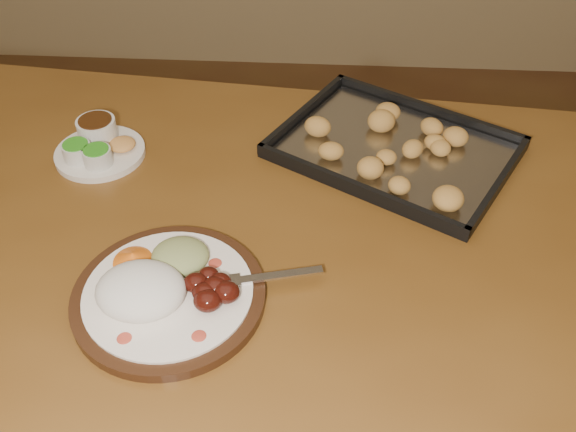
{
  "coord_description": "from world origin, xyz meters",
  "views": [
    {
      "loc": [
        0.23,
        -0.62,
        1.47
      ],
      "look_at": [
        0.19,
        0.13,
        0.77
      ],
      "focal_mm": 40.0,
      "sensor_mm": 36.0,
      "label": 1
    }
  ],
  "objects": [
    {
      "name": "dining_table",
      "position": [
        0.12,
        0.11,
        0.65
      ],
      "size": [
        1.58,
        1.04,
        0.75
      ],
      "rotation": [
        0.0,
        0.0,
        -0.1
      ],
      "color": "brown",
      "rests_on": "ground"
    },
    {
      "name": "dinner_plate",
      "position": [
        0.02,
        -0.03,
        0.77
      ],
      "size": [
        0.36,
        0.28,
        0.06
      ],
      "rotation": [
        0.0,
        0.0,
        0.25
      ],
      "color": "#321A0D",
      "rests_on": "dining_table"
    },
    {
      "name": "condiment_saucer",
      "position": [
        -0.17,
        0.3,
        0.77
      ],
      "size": [
        0.16,
        0.16,
        0.06
      ],
      "rotation": [
        0.0,
        0.0,
        0.0
      ],
      "color": "silver",
      "rests_on": "dining_table"
    },
    {
      "name": "baking_tray",
      "position": [
        0.37,
        0.34,
        0.76
      ],
      "size": [
        0.5,
        0.46,
        0.04
      ],
      "rotation": [
        0.0,
        0.0,
        -0.52
      ],
      "color": "black",
      "rests_on": "dining_table"
    }
  ]
}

